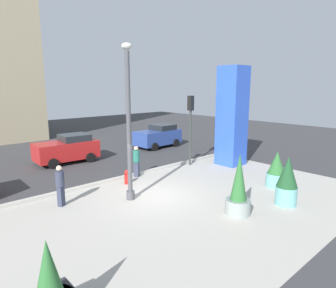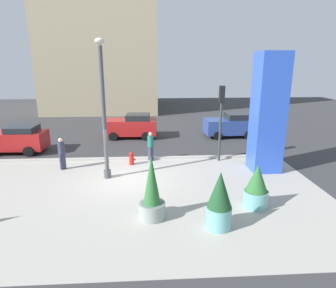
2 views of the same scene
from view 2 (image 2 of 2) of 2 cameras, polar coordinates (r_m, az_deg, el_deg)
name	(u,v)px [view 2 (image 2 of 2)]	position (r m, az deg, el deg)	size (l,w,h in m)	color
ground_plane	(132,155)	(18.49, -6.99, -2.21)	(60.00, 60.00, 0.00)	#38383A
plaza_pavement	(124,198)	(12.93, -8.53, -10.39)	(18.00, 10.00, 0.02)	#ADA89E
curb_strip	(131,159)	(17.63, -7.16, -2.84)	(18.00, 0.24, 0.16)	#B7B2A8
lamp_post	(104,114)	(14.33, -12.39, 5.76)	(0.44, 0.44, 6.69)	#4C4C51
art_pillar_blue	(268,113)	(16.04, 18.89, 5.67)	(1.47, 1.47, 6.17)	blue
potted_plant_near_left	(256,188)	(12.25, 16.86, -8.13)	(0.98, 0.98, 1.79)	#6BB2B2
potted_plant_near_right	(220,201)	(10.40, 10.01, -10.85)	(0.88, 0.88, 2.10)	#6BB2B2
potted_plant_by_pillar	(152,194)	(10.89, -3.17, -9.68)	(0.99, 0.99, 2.46)	gray
fire_hydrant	(132,158)	(16.73, -7.12, -2.82)	(0.36, 0.26, 0.75)	red
traffic_light_far_side	(221,111)	(16.96, 10.30, 6.31)	(0.28, 0.42, 4.38)	#333833
car_curb_east	(132,126)	(22.67, -7.12, 3.52)	(4.00, 2.22, 1.82)	red
car_intersection	(15,139)	(21.13, -27.62, 0.84)	(3.92, 2.08, 1.73)	red
car_far_lane	(231,125)	(23.31, 12.12, 3.62)	(3.93, 2.21, 1.82)	#2D4793
pedestrian_by_curb	(62,152)	(16.71, -20.01, -1.48)	(0.50, 0.50, 1.76)	#33384C
pedestrian_on_sidewalk	(151,145)	(17.13, -3.42, -0.17)	(0.49, 0.49, 1.74)	#33384C
highrise_across_street	(102,21)	(38.58, -12.67, 22.41)	(12.69, 13.03, 20.80)	tan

